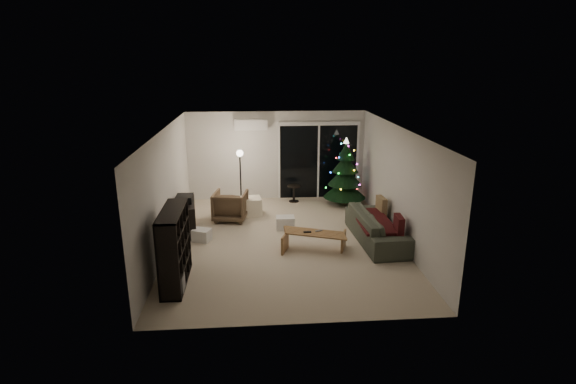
# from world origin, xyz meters

# --- Properties ---
(room) EXTENTS (6.50, 7.51, 2.60)m
(room) POSITION_xyz_m (0.46, 1.49, 1.02)
(room) COLOR beige
(room) RESTS_ON ground
(bookshelf) EXTENTS (0.67, 1.43, 1.39)m
(bookshelf) POSITION_xyz_m (-2.25, -1.76, 0.69)
(bookshelf) COLOR black
(bookshelf) RESTS_ON floor
(media_cabinet) EXTENTS (0.60, 1.23, 0.74)m
(media_cabinet) POSITION_xyz_m (-2.25, 0.74, 0.37)
(media_cabinet) COLOR black
(media_cabinet) RESTS_ON floor
(stereo) EXTENTS (0.37, 0.44, 0.16)m
(stereo) POSITION_xyz_m (-2.25, 0.74, 0.81)
(stereo) COLOR black
(stereo) RESTS_ON media_cabinet
(armchair) EXTENTS (0.92, 0.93, 0.74)m
(armchair) POSITION_xyz_m (-1.25, 1.48, 0.37)
(armchair) COLOR #4F3D27
(armchair) RESTS_ON floor
(ottoman) EXTENTS (0.56, 0.56, 0.45)m
(ottoman) POSITION_xyz_m (-0.73, 1.85, 0.22)
(ottoman) COLOR silver
(ottoman) RESTS_ON floor
(cardboard_box_a) EXTENTS (0.46, 0.41, 0.27)m
(cardboard_box_a) POSITION_xyz_m (-1.83, 0.16, 0.14)
(cardboard_box_a) COLOR silver
(cardboard_box_a) RESTS_ON floor
(cardboard_box_b) EXTENTS (0.44, 0.33, 0.30)m
(cardboard_box_b) POSITION_xyz_m (0.07, 0.76, 0.15)
(cardboard_box_b) COLOR silver
(cardboard_box_b) RESTS_ON floor
(side_table) EXTENTS (0.49, 0.49, 0.47)m
(side_table) POSITION_xyz_m (0.47, 2.85, 0.23)
(side_table) COLOR black
(side_table) RESTS_ON floor
(floor_lamp) EXTENTS (0.25, 0.25, 1.57)m
(floor_lamp) POSITION_xyz_m (-1.00, 2.23, 0.78)
(floor_lamp) COLOR black
(floor_lamp) RESTS_ON floor
(sofa) EXTENTS (1.01, 2.30, 0.66)m
(sofa) POSITION_xyz_m (2.05, -0.15, 0.33)
(sofa) COLOR #4A5043
(sofa) RESTS_ON floor
(sofa_throw) EXTENTS (0.70, 1.62, 0.05)m
(sofa_throw) POSITION_xyz_m (1.95, -0.15, 0.48)
(sofa_throw) COLOR #3C0F15
(sofa_throw) RESTS_ON sofa
(cushion_a) EXTENTS (0.17, 0.44, 0.43)m
(cushion_a) POSITION_xyz_m (2.30, 0.50, 0.60)
(cushion_a) COLOR #9E845D
(cushion_a) RESTS_ON sofa
(cushion_b) EXTENTS (0.16, 0.44, 0.43)m
(cushion_b) POSITION_xyz_m (2.30, -0.80, 0.60)
(cushion_b) COLOR #3C0F15
(cushion_b) RESTS_ON sofa
(coffee_table) EXTENTS (1.38, 0.88, 0.41)m
(coffee_table) POSITION_xyz_m (0.59, -0.55, 0.21)
(coffee_table) COLOR #98643B
(coffee_table) RESTS_ON floor
(remote_a) EXTENTS (0.16, 0.05, 0.02)m
(remote_a) POSITION_xyz_m (0.44, -0.55, 0.42)
(remote_a) COLOR black
(remote_a) RESTS_ON coffee_table
(remote_b) EXTENTS (0.16, 0.09, 0.02)m
(remote_b) POSITION_xyz_m (0.69, -0.50, 0.42)
(remote_b) COLOR slate
(remote_b) RESTS_ON coffee_table
(christmas_tree) EXTENTS (1.43, 1.43, 1.88)m
(christmas_tree) POSITION_xyz_m (1.84, 2.49, 0.94)
(christmas_tree) COLOR black
(christmas_tree) RESTS_ON floor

